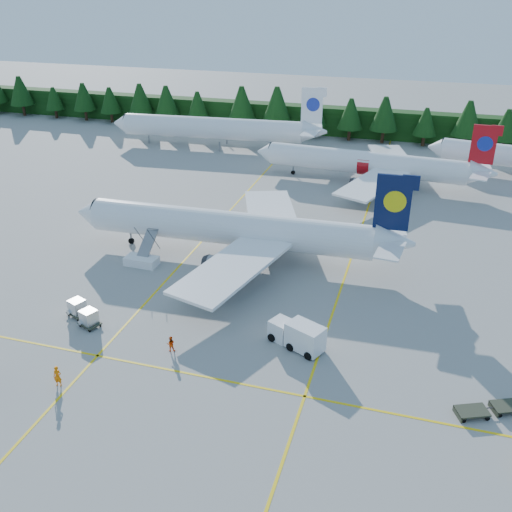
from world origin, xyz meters
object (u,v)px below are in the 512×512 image
(airliner_navy, at_px, (223,228))
(airstairs, at_px, (143,258))
(airliner_red, at_px, (361,163))
(service_truck, at_px, (297,334))

(airliner_navy, height_order, airstairs, airliner_navy)
(airliner_navy, bearing_deg, airliner_red, 66.83)
(airliner_red, distance_m, airstairs, 44.42)
(airliner_red, bearing_deg, airstairs, -115.30)
(airliner_red, relative_size, airstairs, 7.12)
(airliner_red, xyz_separation_m, airstairs, (-21.70, -38.67, -2.66))
(service_truck, bearing_deg, airstairs, 177.27)
(airliner_red, distance_m, service_truck, 50.16)
(airliner_red, height_order, service_truck, airliner_red)
(airstairs, xyz_separation_m, service_truck, (22.17, -11.45, 0.56))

